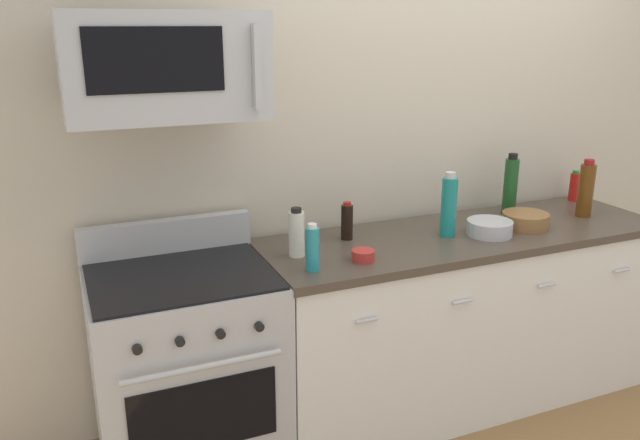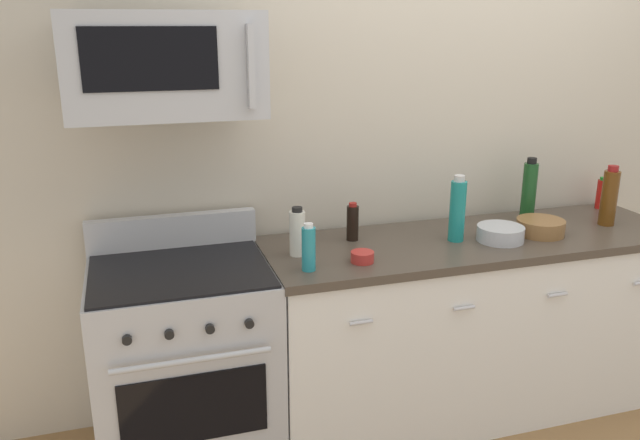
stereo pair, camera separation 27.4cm
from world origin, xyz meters
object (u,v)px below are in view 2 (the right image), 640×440
at_px(range_oven, 186,364).
at_px(bowl_red_small, 362,257).
at_px(bowl_wooden_salad, 540,226).
at_px(bottle_soy_sauce_dark, 353,222).
at_px(bottle_hot_sauce_red, 601,194).
at_px(bottle_wine_green, 529,191).
at_px(bottle_vinegar_white, 297,233).
at_px(bottle_dish_soap, 309,248).
at_px(bottle_sparkling_teal, 457,210).
at_px(bottle_wine_amber, 609,197).
at_px(bowl_steel_prep, 500,233).
at_px(microwave, 164,65).

relative_size(range_oven, bowl_red_small, 10.63).
xyz_separation_m(range_oven, bowl_wooden_salad, (1.72, -0.06, 0.49)).
bearing_deg(bottle_soy_sauce_dark, bottle_hot_sauce_red, 4.09).
relative_size(bottle_wine_green, bottle_vinegar_white, 1.50).
xyz_separation_m(bottle_soy_sauce_dark, bowl_wooden_salad, (0.90, -0.19, -0.05)).
height_order(bottle_hot_sauce_red, bowl_red_small, bottle_hot_sauce_red).
relative_size(range_oven, bottle_dish_soap, 5.26).
relative_size(bottle_sparkling_teal, bowl_red_small, 3.13).
xyz_separation_m(bottle_hot_sauce_red, bottle_wine_amber, (-0.18, -0.26, 0.06)).
relative_size(bottle_sparkling_teal, bowl_steel_prep, 1.44).
xyz_separation_m(bottle_wine_amber, bottle_soy_sauce_dark, (-1.32, 0.15, -0.06)).
bearing_deg(bottle_wine_green, bottle_hot_sauce_red, 7.73).
relative_size(range_oven, microwave, 1.44).
bearing_deg(bottle_wine_green, bottle_soy_sauce_dark, -177.85).
bearing_deg(bottle_hot_sauce_red, bottle_vinegar_white, -172.76).
xyz_separation_m(bottle_wine_amber, bowl_steel_prep, (-0.66, -0.06, -0.11)).
relative_size(bottle_dish_soap, bowl_wooden_salad, 0.89).
relative_size(bottle_soy_sauce_dark, bowl_wooden_salad, 0.80).
distance_m(bottle_dish_soap, bowl_steel_prep, 0.97).
bearing_deg(bottle_soy_sauce_dark, bottle_vinegar_white, -158.09).
bearing_deg(bowl_wooden_salad, bottle_dish_soap, -174.23).
bearing_deg(bottle_sparkling_teal, range_oven, 179.25).
distance_m(bottle_wine_amber, bowl_steel_prep, 0.67).
bearing_deg(bottle_dish_soap, bottle_vinegar_white, 89.10).
relative_size(bottle_wine_green, bottle_soy_sauce_dark, 1.81).
bearing_deg(bottle_wine_amber, bottle_sparkling_teal, 179.75).
bearing_deg(bowl_steel_prep, range_oven, 176.81).
height_order(bottle_sparkling_teal, bowl_wooden_salad, bottle_sparkling_teal).
relative_size(range_oven, bowl_steel_prep, 4.87).
height_order(bottle_wine_green, bottle_vinegar_white, bottle_wine_green).
relative_size(bottle_wine_amber, bowl_red_small, 3.05).
xyz_separation_m(bottle_wine_amber, bowl_red_small, (-1.38, -0.14, -0.12)).
relative_size(bottle_hot_sauce_red, bottle_soy_sauce_dark, 0.97).
bearing_deg(bowl_wooden_salad, bottle_hot_sauce_red, 26.41).
xyz_separation_m(bottle_hot_sauce_red, bottle_wine_green, (-0.52, -0.07, 0.07)).
relative_size(microwave, bottle_vinegar_white, 3.38).
bearing_deg(bottle_wine_green, range_oven, -174.63).
bearing_deg(bottle_wine_amber, bowl_wooden_salad, -175.08).
bearing_deg(range_oven, bowl_red_small, -11.58).
bearing_deg(bowl_red_small, range_oven, 168.42).
bearing_deg(range_oven, bowl_steel_prep, -3.19).
xyz_separation_m(bottle_hot_sauce_red, bowl_wooden_salad, (-0.60, -0.30, -0.04)).
bearing_deg(bowl_wooden_salad, bottle_wine_green, 71.14).
xyz_separation_m(range_oven, bottle_hot_sauce_red, (2.32, 0.24, 0.53)).
bearing_deg(microwave, bowl_red_small, -14.78).
height_order(bottle_dish_soap, bottle_wine_green, bottle_wine_green).
xyz_separation_m(microwave, bottle_vinegar_white, (0.52, -0.03, -0.73)).
bearing_deg(bottle_dish_soap, bowl_wooden_salad, 5.77).
xyz_separation_m(bottle_hot_sauce_red, bowl_red_small, (-1.56, -0.39, -0.06)).
relative_size(bowl_wooden_salad, bowl_steel_prep, 1.04).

